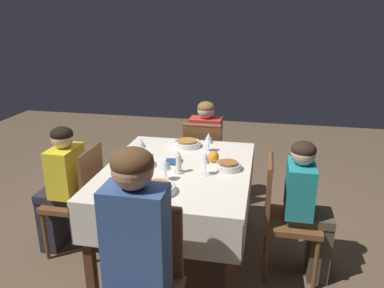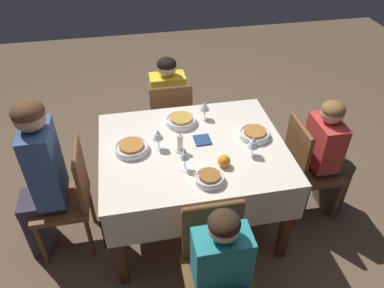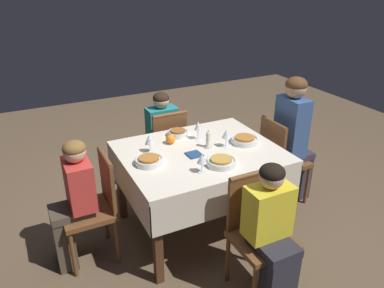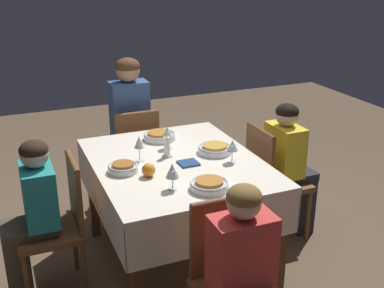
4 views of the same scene
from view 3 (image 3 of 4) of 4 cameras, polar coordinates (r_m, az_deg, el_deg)
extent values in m
plane|color=brown|center=(3.45, 1.10, -12.38)|extent=(8.00, 8.00, 0.00)
cube|color=silver|center=(3.06, 1.21, -1.33)|extent=(1.27, 1.03, 0.04)
cube|color=silver|center=(3.54, -2.65, -0.13)|extent=(1.27, 0.01, 0.25)
cube|color=silver|center=(2.75, 6.19, -8.31)|extent=(1.27, 0.01, 0.25)
cube|color=silver|center=(3.43, 10.57, -1.39)|extent=(0.01, 1.03, 0.25)
cube|color=silver|center=(2.92, -9.91, -6.32)|extent=(0.01, 1.03, 0.25)
cube|color=#4C2D19|center=(3.83, 5.57, -2.05)|extent=(0.06, 0.06, 0.72)
cube|color=#4C2D19|center=(3.43, -10.82, -5.87)|extent=(0.06, 0.06, 0.72)
cube|color=#4C2D19|center=(3.21, 14.01, -8.52)|extent=(0.06, 0.06, 0.72)
cube|color=#4C2D19|center=(2.73, -5.27, -14.65)|extent=(0.06, 0.06, 0.72)
cube|color=brown|center=(3.71, 13.95, -2.62)|extent=(0.38, 0.38, 0.04)
cube|color=brown|center=(3.51, 12.11, 0.02)|extent=(0.03, 0.35, 0.41)
cylinder|color=brown|center=(3.43, 12.42, 3.13)|extent=(0.04, 0.34, 0.04)
cylinder|color=brown|center=(3.81, 17.10, -6.03)|extent=(0.03, 0.03, 0.40)
cylinder|color=brown|center=(4.02, 13.97, -3.93)|extent=(0.03, 0.03, 0.40)
cylinder|color=brown|center=(3.61, 13.22, -7.36)|extent=(0.03, 0.03, 0.40)
cylinder|color=brown|center=(3.83, 10.15, -5.05)|extent=(0.03, 0.03, 0.40)
cube|color=brown|center=(3.87, -4.30, -0.66)|extent=(0.38, 0.38, 0.04)
cube|color=brown|center=(3.63, -3.35, 1.46)|extent=(0.35, 0.03, 0.41)
cylinder|color=brown|center=(3.55, -3.43, 4.49)|extent=(0.34, 0.04, 0.04)
cylinder|color=brown|center=(4.16, -2.98, -2.06)|extent=(0.03, 0.03, 0.40)
cylinder|color=brown|center=(4.06, -7.25, -3.00)|extent=(0.03, 0.03, 0.40)
cylinder|color=brown|center=(3.90, -1.02, -4.05)|extent=(0.03, 0.03, 0.40)
cylinder|color=brown|center=(3.79, -5.55, -5.11)|extent=(0.03, 0.03, 0.40)
cube|color=brown|center=(3.00, -15.65, -9.99)|extent=(0.38, 0.38, 0.04)
cube|color=brown|center=(2.91, -12.77, -5.59)|extent=(0.03, 0.35, 0.41)
cylinder|color=brown|center=(2.81, -13.17, -1.99)|extent=(0.04, 0.34, 0.04)
cylinder|color=brown|center=(3.25, -18.71, -12.24)|extent=(0.03, 0.03, 0.40)
cylinder|color=brown|center=(2.99, -17.64, -15.81)|extent=(0.03, 0.03, 0.40)
cylinder|color=brown|center=(3.28, -12.97, -11.00)|extent=(0.03, 0.03, 0.40)
cylinder|color=brown|center=(3.02, -11.34, -14.38)|extent=(0.03, 0.03, 0.40)
cube|color=brown|center=(2.67, 10.67, -14.32)|extent=(0.38, 0.38, 0.04)
cube|color=brown|center=(2.65, 8.79, -8.46)|extent=(0.35, 0.03, 0.41)
cylinder|color=brown|center=(2.55, 9.09, -4.61)|extent=(0.34, 0.04, 0.04)
cylinder|color=brown|center=(2.81, 15.24, -18.50)|extent=(0.03, 0.03, 0.40)
cylinder|color=brown|center=(2.84, 5.45, -16.96)|extent=(0.03, 0.03, 0.40)
cylinder|color=brown|center=(2.99, 11.03, -14.84)|extent=(0.03, 0.03, 0.40)
cube|color=#383342|center=(3.92, 15.90, -4.58)|extent=(0.14, 0.22, 0.44)
cube|color=#383342|center=(3.76, 15.37, -1.57)|extent=(0.31, 0.24, 0.06)
cube|color=#38568E|center=(3.58, 14.90, 2.57)|extent=(0.18, 0.30, 0.56)
sphere|color=tan|center=(3.46, 15.57, 8.22)|extent=(0.19, 0.19, 0.19)
ellipsoid|color=brown|center=(3.45, 15.63, 8.75)|extent=(0.19, 0.19, 0.13)
cube|color=#4C4233|center=(4.13, -5.27, -2.09)|extent=(0.22, 0.14, 0.44)
cube|color=#4C4233|center=(3.95, -4.96, 0.64)|extent=(0.24, 0.31, 0.06)
cube|color=teal|center=(3.79, -4.59, 3.00)|extent=(0.30, 0.18, 0.35)
sphere|color=beige|center=(3.71, -4.73, 6.61)|extent=(0.16, 0.16, 0.16)
ellipsoid|color=black|center=(3.70, -4.74, 7.02)|extent=(0.16, 0.16, 0.11)
cube|color=#4C4233|center=(3.10, -18.88, -13.79)|extent=(0.14, 0.22, 0.44)
cube|color=#4C4233|center=(2.96, -17.92, -9.66)|extent=(0.31, 0.24, 0.06)
cube|color=red|center=(2.86, -16.81, -5.79)|extent=(0.18, 0.30, 0.36)
sphere|color=beige|center=(2.74, -17.47, -1.14)|extent=(0.16, 0.16, 0.16)
ellipsoid|color=brown|center=(2.73, -17.55, -0.61)|extent=(0.16, 0.16, 0.11)
cube|color=#282833|center=(2.70, 12.95, -19.91)|extent=(0.22, 0.14, 0.44)
cube|color=#282833|center=(2.58, 12.30, -14.83)|extent=(0.24, 0.31, 0.06)
cube|color=yellow|center=(2.50, 11.54, -10.01)|extent=(0.30, 0.18, 0.36)
sphere|color=beige|center=(2.36, 12.07, -4.87)|extent=(0.16, 0.16, 0.16)
ellipsoid|color=black|center=(2.35, 12.13, -4.28)|extent=(0.16, 0.16, 0.11)
cylinder|color=silver|center=(3.21, 8.00, 0.50)|extent=(0.23, 0.23, 0.04)
torus|color=silver|center=(3.20, 8.02, 0.86)|extent=(0.22, 0.22, 0.01)
cylinder|color=#B2702D|center=(3.20, 8.03, 0.95)|extent=(0.17, 0.17, 0.02)
cylinder|color=white|center=(3.13, 5.18, -0.35)|extent=(0.06, 0.06, 0.00)
cylinder|color=white|center=(3.11, 5.21, 0.34)|extent=(0.01, 0.01, 0.08)
cone|color=white|center=(3.08, 5.26, 1.61)|extent=(0.07, 0.07, 0.07)
cylinder|color=white|center=(3.09, 5.25, 1.37)|extent=(0.04, 0.04, 0.03)
cylinder|color=silver|center=(3.32, -2.17, 1.56)|extent=(0.18, 0.18, 0.04)
torus|color=silver|center=(3.31, -2.18, 1.91)|extent=(0.18, 0.18, 0.01)
cylinder|color=#995B28|center=(3.31, -2.18, 2.01)|extent=(0.13, 0.13, 0.02)
cylinder|color=white|center=(3.26, 0.91, 0.80)|extent=(0.07, 0.07, 0.00)
cylinder|color=white|center=(3.24, 0.92, 1.52)|extent=(0.01, 0.01, 0.08)
cone|color=white|center=(3.21, 0.93, 2.84)|extent=(0.06, 0.06, 0.08)
cylinder|color=white|center=(3.21, 0.93, 2.59)|extent=(0.04, 0.04, 0.03)
cylinder|color=silver|center=(2.86, -6.57, -2.67)|extent=(0.22, 0.22, 0.04)
torus|color=silver|center=(2.85, -6.59, -2.28)|extent=(0.21, 0.21, 0.01)
cylinder|color=#B2702D|center=(2.85, -6.60, -2.17)|extent=(0.16, 0.16, 0.02)
cylinder|color=white|center=(3.05, -6.39, -1.14)|extent=(0.06, 0.06, 0.00)
cylinder|color=white|center=(3.03, -6.43, -0.53)|extent=(0.01, 0.01, 0.07)
cone|color=white|center=(3.00, -6.49, 0.76)|extent=(0.08, 0.08, 0.08)
cylinder|color=white|center=(3.01, -6.48, 0.47)|extent=(0.05, 0.05, 0.04)
cylinder|color=silver|center=(2.83, 4.47, -2.86)|extent=(0.23, 0.23, 0.04)
torus|color=silver|center=(2.82, 4.48, -2.47)|extent=(0.22, 0.22, 0.01)
cylinder|color=gold|center=(2.82, 4.49, -2.36)|extent=(0.16, 0.16, 0.02)
cylinder|color=white|center=(2.73, 1.49, -4.27)|extent=(0.06, 0.06, 0.00)
cylinder|color=white|center=(2.72, 1.50, -3.55)|extent=(0.01, 0.01, 0.07)
cone|color=white|center=(2.68, 1.52, -2.20)|extent=(0.07, 0.07, 0.07)
cylinder|color=white|center=(2.69, 1.51, -2.46)|extent=(0.04, 0.04, 0.03)
cylinder|color=beige|center=(3.11, 2.47, -0.40)|extent=(0.07, 0.07, 0.01)
cylinder|color=white|center=(3.08, 2.49, 0.71)|extent=(0.04, 0.04, 0.12)
ellipsoid|color=#F9C64C|center=(3.05, 2.52, 1.96)|extent=(0.01, 0.01, 0.03)
sphere|color=orange|center=(3.16, -3.28, 0.76)|extent=(0.08, 0.08, 0.08)
cube|color=navy|center=(2.97, 0.33, -1.61)|extent=(0.12, 0.12, 0.01)
camera|label=1|loc=(4.76, 25.75, 19.11)|focal=35.00mm
camera|label=2|loc=(4.70, -6.48, 28.07)|focal=35.00mm
camera|label=4|loc=(3.68, -50.32, 14.26)|focal=45.00mm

